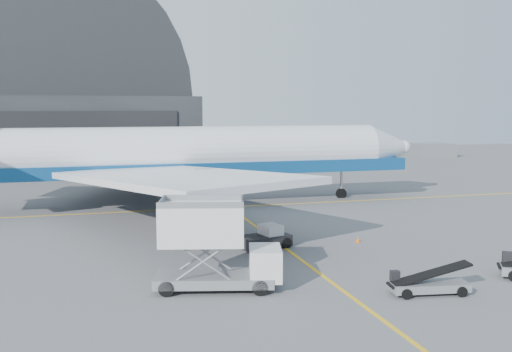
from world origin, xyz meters
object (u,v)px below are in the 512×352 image
object	(u,v)px
catering_truck	(213,247)
belt_loader_a	(428,284)
pushback_tug	(266,239)
airliner	(178,155)

from	to	relation	value
catering_truck	belt_loader_a	distance (m)	12.14
pushback_tug	belt_loader_a	world-z (taller)	belt_loader_a
catering_truck	airliner	bearing A→B (deg)	99.73
pushback_tug	belt_loader_a	xyz separation A→B (m)	(5.62, -12.58, -0.10)
catering_truck	pushback_tug	distance (m)	10.40
airliner	belt_loader_a	size ratio (longest dim) A/B	11.64
catering_truck	pushback_tug	bearing A→B (deg)	70.29
airliner	catering_truck	world-z (taller)	airliner
pushback_tug	catering_truck	bearing A→B (deg)	-139.06
airliner	belt_loader_a	xyz separation A→B (m)	(9.22, -32.51, -4.83)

